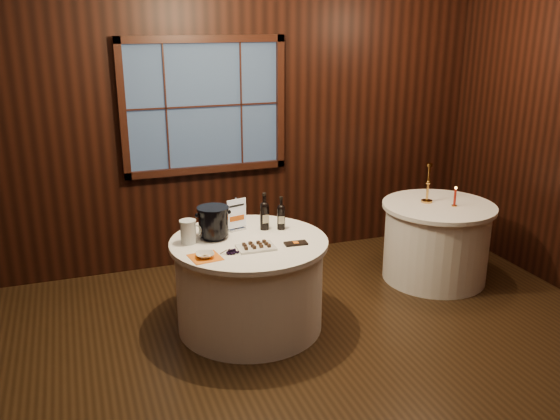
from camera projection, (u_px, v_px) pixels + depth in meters
name	position (u px, v px, depth m)	size (l,w,h in m)	color
ground	(292.00, 392.00, 4.12)	(6.00, 6.00, 0.00)	black
back_wall	(204.00, 117.00, 5.86)	(6.00, 0.10, 3.00)	black
main_table	(250.00, 283.00, 4.89)	(1.28, 1.28, 0.77)	white
side_table	(436.00, 241.00, 5.80)	(1.08, 1.08, 0.77)	white
sign_stand	(236.00, 219.00, 4.97)	(0.17, 0.11, 0.28)	#B9B9C0
port_bottle_left	(264.00, 214.00, 4.97)	(0.08, 0.08, 0.32)	black
port_bottle_right	(281.00, 215.00, 4.98)	(0.07, 0.08, 0.29)	black
ice_bucket	(213.00, 222.00, 4.77)	(0.26, 0.26, 0.26)	black
chocolate_plate	(256.00, 246.00, 4.59)	(0.29, 0.20, 0.04)	silver
chocolate_box	(296.00, 243.00, 4.68)	(0.18, 0.09, 0.01)	black
grape_bunch	(232.00, 251.00, 4.49)	(0.16, 0.08, 0.04)	black
glass_pitcher	(188.00, 232.00, 4.68)	(0.18, 0.13, 0.19)	silver
orange_napkin	(205.00, 257.00, 4.42)	(0.22, 0.22, 0.00)	orange
cracker_bowl	(205.00, 255.00, 4.42)	(0.14, 0.14, 0.03)	silver
brass_candlestick	(428.00, 188.00, 5.70)	(0.11, 0.11, 0.39)	gold
red_candle	(455.00, 199.00, 5.60)	(0.05, 0.05, 0.19)	gold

